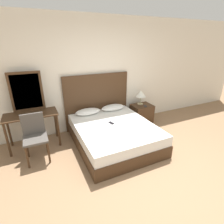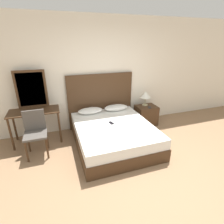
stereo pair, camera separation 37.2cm
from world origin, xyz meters
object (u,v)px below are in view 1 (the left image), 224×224
(nightstand, at_px, (142,114))
(table_lamp, at_px, (141,94))
(phone_on_nightstand, at_px, (145,106))
(chair, at_px, (35,134))
(vanity_desk, at_px, (32,119))
(bed, at_px, (114,134))
(phone_on_bed, at_px, (111,123))

(nightstand, xyz_separation_m, table_lamp, (-0.01, 0.09, 0.55))
(phone_on_nightstand, distance_m, chair, 2.78)
(vanity_desk, bearing_deg, bed, -22.70)
(phone_on_nightstand, bearing_deg, bed, -155.13)
(nightstand, distance_m, phone_on_nightstand, 0.29)
(vanity_desk, distance_m, chair, 0.49)
(bed, distance_m, chair, 1.59)
(vanity_desk, bearing_deg, table_lamp, 1.97)
(phone_on_bed, xyz_separation_m, vanity_desk, (-1.55, 0.58, 0.14))
(bed, height_order, table_lamp, table_lamp)
(chair, bearing_deg, table_lamp, 11.79)
(phone_on_bed, relative_size, phone_on_nightstand, 0.96)
(phone_on_bed, height_order, table_lamp, table_lamp)
(bed, relative_size, phone_on_nightstand, 11.53)
(nightstand, xyz_separation_m, chair, (-2.73, -0.48, 0.26))
(table_lamp, distance_m, chair, 2.80)
(nightstand, bearing_deg, phone_on_nightstand, -76.96)
(table_lamp, relative_size, vanity_desk, 0.37)
(phone_on_bed, distance_m, table_lamp, 1.41)
(table_lamp, bearing_deg, bed, -147.17)
(phone_on_nightstand, bearing_deg, phone_on_bed, -158.62)
(phone_on_bed, height_order, nightstand, nightstand)
(bed, relative_size, table_lamp, 4.97)
(phone_on_nightstand, bearing_deg, table_lamp, 99.19)
(phone_on_bed, xyz_separation_m, chair, (-1.53, 0.11, 0.04))
(phone_on_bed, bearing_deg, vanity_desk, 159.42)
(bed, distance_m, nightstand, 1.35)
(table_lamp, height_order, vanity_desk, table_lamp)
(phone_on_bed, xyz_separation_m, table_lamp, (1.19, 0.68, 0.32))
(nightstand, relative_size, phone_on_nightstand, 3.27)
(table_lamp, xyz_separation_m, vanity_desk, (-2.74, -0.09, -0.18))
(table_lamp, bearing_deg, chair, -168.21)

